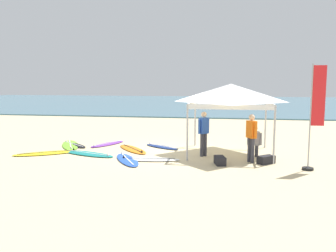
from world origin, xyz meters
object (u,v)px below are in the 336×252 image
Objects in this scene: canopy_tent at (231,93)px; banner_flag at (314,122)px; person_orange at (251,135)px; surfboard_lime at (70,145)px; gear_bag_near_tent at (220,161)px; surfboard_teal at (88,154)px; person_blue at (204,131)px; person_grey at (254,140)px; surfboard_yellow at (47,153)px; surfboard_orange at (133,149)px; gear_bag_by_pole at (266,160)px; surfboard_white at (149,159)px; surfboard_black at (74,145)px; surfboard_purple at (107,144)px; surfboard_navy at (162,147)px; surfboard_blue at (127,160)px.

banner_flag is at bearing -40.14° from canopy_tent.
surfboard_lime is at bearing 165.65° from person_orange.
gear_bag_near_tent is (-0.32, -1.93, -2.25)m from canopy_tent.
surfboard_teal is 5.20m from gear_bag_near_tent.
gear_bag_near_tent is at bearing -62.69° from person_blue.
surfboard_yellow is at bearing -174.29° from person_grey.
person_blue is 0.50× the size of banner_flag.
surfboard_orange is 3.40m from surfboard_yellow.
gear_bag_by_pole is (2.24, -0.86, -0.85)m from person_blue.
surfboard_white is 3.77m from person_orange.
surfboard_black is 1.90m from surfboard_yellow.
surfboard_purple is at bearing 157.86° from banner_flag.
canopy_tent is at bearing 117.36° from person_orange.
surfboard_purple is 1.14× the size of surfboard_navy.
canopy_tent is 1.83× the size of person_orange.
surfboard_orange is at bearing 121.30° from surfboard_white.
gear_bag_near_tent is at bearing -165.45° from gear_bag_by_pole.
person_blue is (5.84, -1.29, 0.95)m from surfboard_black.
person_blue is at bearing -173.61° from person_grey.
surfboard_yellow is 4.18× the size of gear_bag_near_tent.
person_orange is at bearing -23.93° from person_blue.
surfboard_white is 2.52m from surfboard_navy.
surfboard_black is 0.87× the size of surfboard_purple.
surfboard_lime is (-6.95, 0.54, -2.35)m from canopy_tent.
gear_bag_near_tent is (-1.06, -0.51, -0.85)m from person_orange.
surfboard_white is at bearing -12.99° from surfboard_teal.
surfboard_yellow is at bearing -94.66° from surfboard_lime.
surfboard_white is (1.08, -1.77, 0.00)m from surfboard_orange.
surfboard_blue is at bearing -166.14° from surfboard_white.
surfboard_navy is 1.05× the size of person_blue.
gear_bag_near_tent is (6.63, -2.47, 0.10)m from surfboard_lime.
surfboard_navy is at bearing 34.36° from surfboard_orange.
gear_bag_by_pole is (1.26, -1.52, -2.25)m from canopy_tent.
gear_bag_by_pole is at bearing -16.97° from surfboard_orange.
person_orange is at bearing 4.27° from surfboard_white.
surfboard_purple is 0.82× the size of surfboard_yellow.
surfboard_blue is 3.08m from person_blue.
surfboard_lime is 4.33× the size of gear_bag_near_tent.
person_blue is at bearing 24.56° from surfboard_blue.
surfboard_navy is 0.53× the size of banner_flag.
person_grey is 2.00m from gear_bag_near_tent.
surfboard_white is at bearing -161.93° from person_grey.
person_blue reaches higher than person_grey.
surfboard_white is 3.83× the size of gear_bag_near_tent.
gear_bag_by_pole is (4.15, 0.17, 0.10)m from surfboard_white.
surfboard_lime is at bearing 132.26° from surfboard_teal.
person_grey is at bearing -6.11° from surfboard_orange.
surfboard_blue is at bearing -175.81° from gear_bag_by_pole.
surfboard_teal is (1.36, -1.73, -0.00)m from surfboard_black.
person_blue is 1.43× the size of person_grey.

